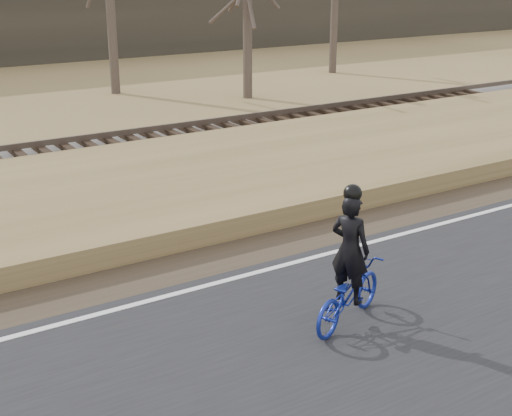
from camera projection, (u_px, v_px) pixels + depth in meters
ground at (134, 315)px, 10.74m from camera, size 120.00×120.00×0.00m
road at (215, 394)px, 8.74m from camera, size 120.00×6.00×0.06m
edge_line at (129, 306)px, 10.88m from camera, size 120.00×0.12×0.01m
shoulder at (105, 285)px, 11.69m from camera, size 120.00×1.60×0.04m
embankment at (49, 220)px, 14.02m from camera, size 120.00×5.00×0.44m
ballast at (0, 174)px, 17.05m from camera, size 120.00×3.00×0.45m
cyclist at (349, 281)px, 10.19m from camera, size 1.85×1.23×2.11m
bare_tree_right at (247, 9)px, 26.65m from camera, size 0.36×0.36×6.69m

